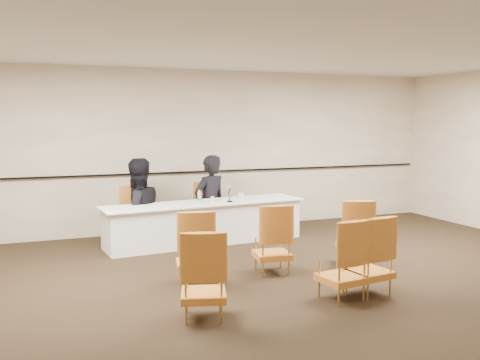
# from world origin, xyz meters

# --- Properties ---
(floor) EXTENTS (10.00, 10.00, 0.00)m
(floor) POSITION_xyz_m (0.00, 0.00, 0.00)
(floor) COLOR black
(floor) RESTS_ON ground
(ceiling) EXTENTS (10.00, 10.00, 0.00)m
(ceiling) POSITION_xyz_m (0.00, 0.00, 3.00)
(ceiling) COLOR silver
(ceiling) RESTS_ON ground
(wall_back) EXTENTS (10.00, 0.04, 3.00)m
(wall_back) POSITION_xyz_m (0.00, 4.00, 1.50)
(wall_back) COLOR #B8A591
(wall_back) RESTS_ON ground
(wall_rail) EXTENTS (9.80, 0.04, 0.03)m
(wall_rail) POSITION_xyz_m (0.00, 3.96, 1.10)
(wall_rail) COLOR black
(wall_rail) RESTS_ON wall_back
(panel_table) EXTENTS (3.52, 1.12, 0.69)m
(panel_table) POSITION_xyz_m (-0.26, 2.82, 0.35)
(panel_table) COLOR white
(panel_table) RESTS_ON ground
(panelist_main) EXTENTS (0.80, 0.68, 1.87)m
(panelist_main) POSITION_xyz_m (0.02, 3.37, 0.51)
(panelist_main) COLOR black
(panelist_main) RESTS_ON ground
(panelist_main_chair) EXTENTS (0.54, 0.54, 0.95)m
(panelist_main_chair) POSITION_xyz_m (0.02, 3.37, 0.47)
(panelist_main_chair) COLOR #AE571F
(panelist_main_chair) RESTS_ON ground
(panelist_second) EXTENTS (1.13, 0.99, 1.96)m
(panelist_second) POSITION_xyz_m (-1.32, 3.25, 0.46)
(panelist_second) COLOR black
(panelist_second) RESTS_ON ground
(panelist_second_chair) EXTENTS (0.54, 0.54, 0.95)m
(panelist_second_chair) POSITION_xyz_m (-1.32, 3.25, 0.47)
(panelist_second_chair) COLOR #AE571F
(panelist_second_chair) RESTS_ON ground
(papers) EXTENTS (0.37, 0.35, 0.00)m
(papers) POSITION_xyz_m (0.22, 2.86, 0.69)
(papers) COLOR white
(papers) RESTS_ON panel_table
(microphone) EXTENTS (0.14, 0.21, 0.27)m
(microphone) POSITION_xyz_m (0.14, 2.70, 0.83)
(microphone) COLOR black
(microphone) RESTS_ON panel_table
(water_bottle) EXTENTS (0.07, 0.07, 0.21)m
(water_bottle) POSITION_xyz_m (-0.36, 2.81, 0.80)
(water_bottle) COLOR teal
(water_bottle) RESTS_ON panel_table
(drinking_glass) EXTENTS (0.09, 0.09, 0.10)m
(drinking_glass) POSITION_xyz_m (-0.14, 2.78, 0.74)
(drinking_glass) COLOR silver
(drinking_glass) RESTS_ON panel_table
(coffee_cup) EXTENTS (0.13, 0.13, 0.15)m
(coffee_cup) POSITION_xyz_m (0.35, 2.71, 0.76)
(coffee_cup) COLOR white
(coffee_cup) RESTS_ON panel_table
(aud_chair_front_left) EXTENTS (0.59, 0.59, 0.95)m
(aud_chair_front_left) POSITION_xyz_m (-1.07, 0.72, 0.47)
(aud_chair_front_left) COLOR #AE571F
(aud_chair_front_left) RESTS_ON ground
(aud_chair_front_mid) EXTENTS (0.57, 0.57, 0.95)m
(aud_chair_front_mid) POSITION_xyz_m (0.03, 0.78, 0.47)
(aud_chair_front_mid) COLOR #AE571F
(aud_chair_front_mid) RESTS_ON ground
(aud_chair_front_right) EXTENTS (0.64, 0.64, 0.95)m
(aud_chair_front_right) POSITION_xyz_m (1.31, 0.72, 0.47)
(aud_chair_front_right) COLOR #AE571F
(aud_chair_front_right) RESTS_ON ground
(aud_chair_back_left) EXTENTS (0.63, 0.63, 0.95)m
(aud_chair_back_left) POSITION_xyz_m (-1.35, -0.48, 0.47)
(aud_chair_back_left) COLOR #AE571F
(aud_chair_back_left) RESTS_ON ground
(aud_chair_back_mid) EXTENTS (0.56, 0.56, 0.95)m
(aud_chair_back_mid) POSITION_xyz_m (0.31, -0.51, 0.47)
(aud_chair_back_mid) COLOR #AE571F
(aud_chair_back_mid) RESTS_ON ground
(aud_chair_back_right) EXTENTS (0.57, 0.57, 0.95)m
(aud_chair_back_right) POSITION_xyz_m (0.72, -0.45, 0.47)
(aud_chair_back_right) COLOR #AE571F
(aud_chair_back_right) RESTS_ON ground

